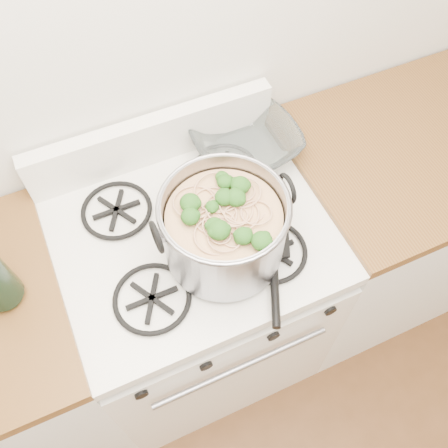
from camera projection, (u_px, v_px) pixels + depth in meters
gas_range at (199, 300)px, 1.79m from camera, size 0.76×0.66×0.92m
counter_left at (58, 354)px, 1.66m from camera, size 0.25×0.65×0.92m
counter_right at (404, 213)px, 1.96m from camera, size 1.00×0.65×0.92m
stock_pot at (224, 229)px, 1.26m from camera, size 0.35×0.32×0.22m
spatula at (273, 238)px, 1.35m from camera, size 0.39×0.40×0.02m
glass_bowl at (245, 146)px, 1.52m from camera, size 0.14×0.14×0.03m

